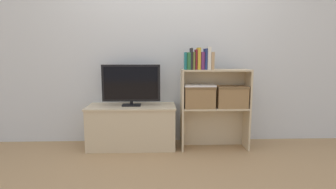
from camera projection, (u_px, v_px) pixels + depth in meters
The scene contains 19 objects.
ground_plane at pixel (168, 152), 3.02m from camera, with size 16.00×16.00×0.00m, color #A37F56.
wall_back at pixel (167, 48), 3.32m from camera, with size 10.00×0.05×2.40m.
tv_stand at pixel (132, 126), 3.19m from camera, with size 1.05×0.46×0.51m.
tv at pixel (131, 84), 3.11m from camera, with size 0.69×0.14×0.49m.
bookshelf_lower_tier at pixel (213, 122), 3.18m from camera, with size 0.80×0.26×0.50m.
bookshelf_upper_tier at pixel (214, 83), 3.11m from camera, with size 0.80×0.26×0.45m.
book_teal at pixel (185, 61), 2.98m from camera, with size 0.02×0.13×0.19m.
book_forest at pixel (188, 61), 2.98m from camera, with size 0.04×0.16×0.19m.
book_charcoal at pixel (191, 59), 2.98m from camera, with size 0.02×0.16×0.24m.
book_olive at pixel (193, 61), 2.98m from camera, with size 0.02×0.12×0.20m.
book_maroon at pixel (196, 60), 2.98m from camera, with size 0.02×0.13×0.22m.
book_mustard at pixel (198, 59), 2.98m from camera, with size 0.03×0.14×0.25m.
book_plum at pixel (202, 61), 2.98m from camera, with size 0.04×0.13×0.20m.
book_navy at pixel (205, 59), 2.98m from camera, with size 0.02×0.16×0.23m.
book_ivory at pixel (208, 58), 2.98m from camera, with size 0.04×0.15×0.25m.
book_tan at pixel (212, 61), 2.99m from camera, with size 0.03×0.15×0.20m.
storage_basket_left at pixel (199, 96), 3.06m from camera, with size 0.36×0.23×0.25m.
storage_basket_right at pixel (231, 96), 3.07m from camera, with size 0.36×0.23×0.25m.
laptop at pixel (199, 85), 3.04m from camera, with size 0.36×0.21×0.02m.
Camera 1 is at (-0.10, -2.89, 1.11)m, focal length 28.00 mm.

